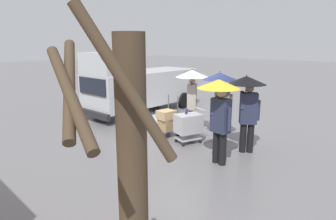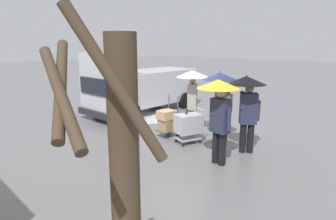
# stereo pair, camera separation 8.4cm
# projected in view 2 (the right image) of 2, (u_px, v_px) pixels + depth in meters

# --- Properties ---
(ground_plane) EXTENTS (90.00, 90.00, 0.00)m
(ground_plane) POSITION_uv_depth(u_px,v_px,m) (187.00, 134.00, 9.69)
(ground_plane) COLOR slate
(slush_patch_near_cluster) EXTENTS (2.00, 2.00, 0.01)m
(slush_patch_near_cluster) POSITION_uv_depth(u_px,v_px,m) (151.00, 117.00, 11.91)
(slush_patch_near_cluster) COLOR silver
(slush_patch_near_cluster) RESTS_ON ground
(cargo_van_parked_right) EXTENTS (2.30, 5.39, 2.60)m
(cargo_van_parked_right) POSITION_uv_depth(u_px,v_px,m) (140.00, 85.00, 12.68)
(cargo_van_parked_right) COLOR #B7BABF
(cargo_van_parked_right) RESTS_ON ground
(shopping_cart_vendor) EXTENTS (0.77, 0.95, 1.04)m
(shopping_cart_vendor) POSITION_uv_depth(u_px,v_px,m) (188.00, 124.00, 8.77)
(shopping_cart_vendor) COLOR #B2B2B7
(shopping_cart_vendor) RESTS_ON ground
(hand_dolly_boxes) EXTENTS (0.56, 0.74, 1.32)m
(hand_dolly_boxes) POSITION_uv_depth(u_px,v_px,m) (167.00, 120.00, 9.37)
(hand_dolly_boxes) COLOR #515156
(hand_dolly_boxes) RESTS_ON ground
(pedestrian_pink_side) EXTENTS (1.04, 1.04, 2.15)m
(pedestrian_pink_side) POSITION_uv_depth(u_px,v_px,m) (221.00, 90.00, 8.71)
(pedestrian_pink_side) COLOR black
(pedestrian_pink_side) RESTS_ON ground
(pedestrian_black_side) EXTENTS (1.04, 1.04, 2.15)m
(pedestrian_black_side) POSITION_uv_depth(u_px,v_px,m) (192.00, 86.00, 9.45)
(pedestrian_black_side) COLOR black
(pedestrian_black_side) RESTS_ON ground
(pedestrian_white_side) EXTENTS (1.04, 1.04, 2.15)m
(pedestrian_white_side) POSITION_uv_depth(u_px,v_px,m) (219.00, 101.00, 7.04)
(pedestrian_white_side) COLOR black
(pedestrian_white_side) RESTS_ON ground
(pedestrian_far_side) EXTENTS (1.04, 1.04, 2.15)m
(pedestrian_far_side) POSITION_uv_depth(u_px,v_px,m) (247.00, 96.00, 7.76)
(pedestrian_far_side) COLOR black
(pedestrian_far_side) RESTS_ON ground
(bare_tree_near) EXTENTS (1.10, 0.75, 3.21)m
(bare_tree_near) POSITION_uv_depth(u_px,v_px,m) (122.00, 209.00, 2.38)
(bare_tree_near) COLOR #423323
(bare_tree_near) RESTS_ON ground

